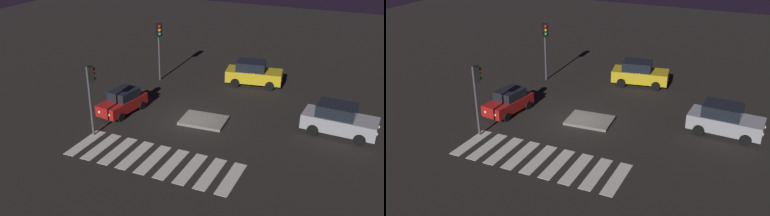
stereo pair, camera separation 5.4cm
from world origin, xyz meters
The scene contains 8 objects.
ground_plane centered at (0.00, 0.00, 0.00)m, with size 80.00×80.00×0.00m, color black.
traffic_island centered at (0.69, 0.35, 0.09)m, with size 3.05×2.37×0.18m.
car_silver centered at (8.86, 2.25, 0.95)m, with size 4.56×2.30×1.94m.
car_red centered at (-4.92, -0.58, 0.79)m, with size 2.10×3.82×1.60m.
car_yellow centered at (1.59, 8.18, 0.94)m, with size 4.59×2.61×1.91m.
traffic_light_south centered at (-4.65, -4.08, 3.36)m, with size 0.53×0.54×4.44m.
traffic_light_west centered at (-5.54, 5.92, 3.55)m, with size 0.54×0.53×4.69m.
crosswalk_near centered at (0.00, -5.21, 0.01)m, with size 9.90×3.20×0.02m.
Camera 2 is at (10.57, -23.00, 12.51)m, focal length 40.29 mm.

